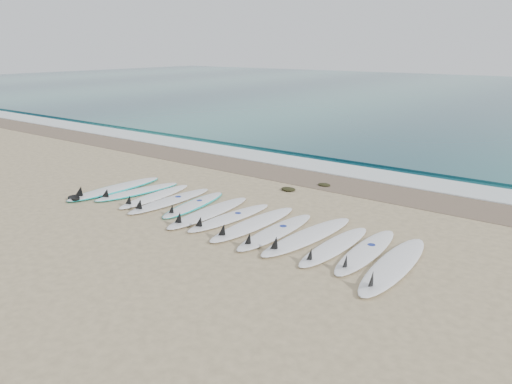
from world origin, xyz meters
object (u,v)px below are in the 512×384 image
Objects in this scene: surfboard_6 at (228,218)px; surfboard_12 at (393,266)px; leash_coil at (75,198)px; surfboard_0 at (114,189)px.

surfboard_6 is 0.86× the size of surfboard_12.
surfboard_0 is at bearing 85.12° from leash_coil.
surfboard_6 is (3.91, 0.07, 0.00)m from surfboard_0.
surfboard_12 is at bearing 7.08° from leash_coil.
surfboard_12 is at bearing -0.46° from surfboard_0.
surfboard_6 is 4.17m from leash_coil.
surfboard_12 reaches higher than surfboard_6.
surfboard_0 and surfboard_12 have the same top height.
leash_coil is at bearing -159.03° from surfboard_6.
surfboard_12 reaches higher than leash_coil.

